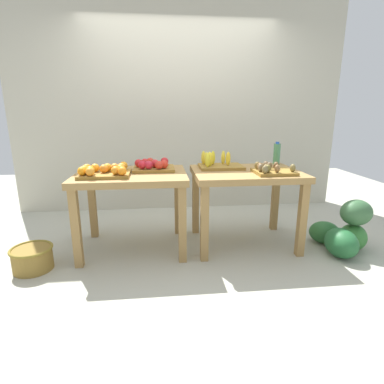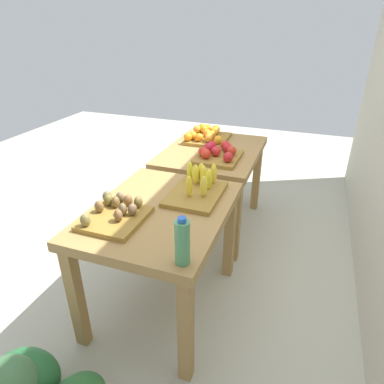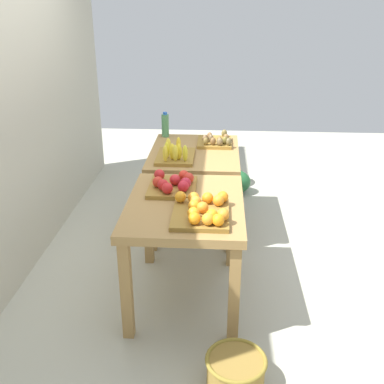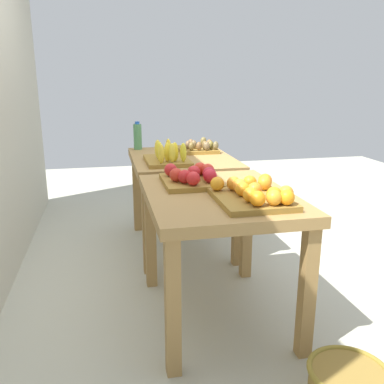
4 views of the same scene
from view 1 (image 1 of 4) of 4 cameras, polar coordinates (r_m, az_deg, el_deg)
ground_plane at (r=3.18m, az=-0.43°, el=-9.93°), size 8.00×8.00×0.00m
back_wall at (r=4.24m, az=-2.37°, el=17.09°), size 4.40×0.12×3.00m
display_table_left at (r=2.97m, az=-11.28°, el=1.39°), size 1.04×0.80×0.77m
display_table_right at (r=3.07m, az=10.01°, el=1.92°), size 1.04×0.80×0.77m
orange_bin at (r=2.84m, az=-16.10°, el=3.78°), size 0.44×0.38×0.11m
apple_bin at (r=3.02m, az=-7.38°, el=4.88°), size 0.40×0.34×0.11m
banana_crate at (r=3.13m, az=4.90°, el=5.32°), size 0.44×0.32×0.17m
kiwi_bin at (r=2.93m, az=14.80°, el=4.01°), size 0.36×0.33×0.10m
water_bottle at (r=3.47m, az=15.66°, el=6.93°), size 0.07×0.07×0.25m
watermelon_pile at (r=3.35m, az=26.69°, el=-6.78°), size 0.58×0.67×0.51m
wicker_basket at (r=3.02m, az=-27.83°, el=-10.89°), size 0.35×0.35×0.21m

